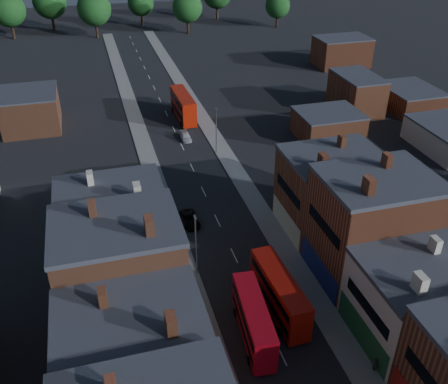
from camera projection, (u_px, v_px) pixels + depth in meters
pavement_west at (159, 191)px, 75.28m from camera, size 3.00×200.00×0.12m
pavement_east at (241, 179)px, 78.29m from camera, size 3.00×200.00×0.12m
lamp_post_2 at (196, 241)px, 56.70m from camera, size 0.25×0.70×8.12m
lamp_post_3 at (216, 128)px, 83.82m from camera, size 0.25×0.70×8.12m
bus_0 at (254, 320)px, 49.50m from camera, size 3.22×10.25×4.36m
bus_1 at (279, 293)px, 52.64m from camera, size 3.09×10.85×4.64m
bus_2 at (183, 105)px, 97.86m from camera, size 3.17×11.83×5.09m
car_2 at (190, 219)px, 67.73m from camera, size 2.28×4.80×1.32m
car_3 at (186, 137)px, 90.56m from camera, size 1.64×4.03×1.17m
ped_3 at (375, 364)px, 46.68m from camera, size 0.58×0.98×1.57m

